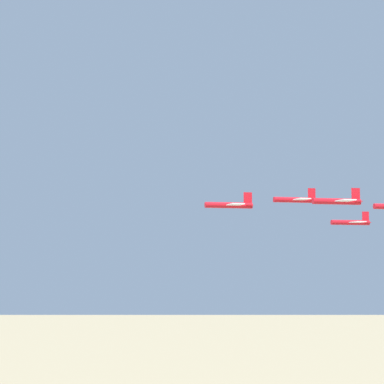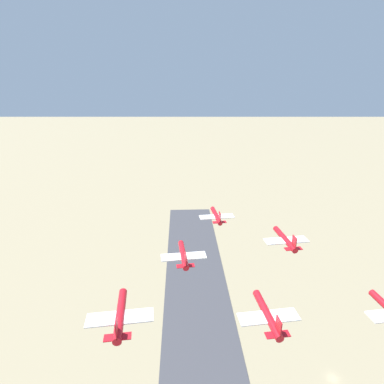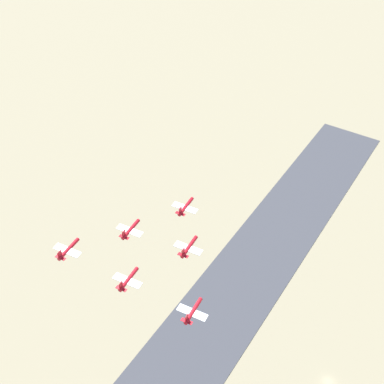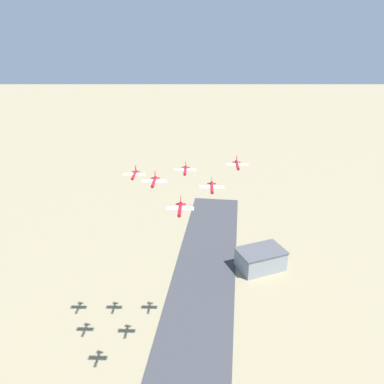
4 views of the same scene
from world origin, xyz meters
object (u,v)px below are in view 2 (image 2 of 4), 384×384
jet_1 (183,255)px  jet_4 (268,315)px  jet_0 (216,216)px  jet_3 (120,316)px  jet_2 (286,240)px

jet_1 → jet_4: jet_4 is taller
jet_0 → jet_1: bearing=-120.5°
jet_0 → jet_3: 36.58m
jet_1 → jet_3: size_ratio=1.00×
jet_3 → jet_0: bearing=59.5°
jet_2 → jet_0: bearing=120.5°
jet_0 → jet_1: 18.25m
jet_0 → jet_2: jet_2 is taller
jet_0 → jet_1: size_ratio=1.00×
jet_1 → jet_3: 18.39m
jet_1 → jet_4: bearing=-59.5°
jet_0 → jet_2: 18.35m
jet_3 → jet_2: bearing=29.5°
jet_3 → jet_4: jet_3 is taller
jet_2 → jet_4: bearing=-120.5°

